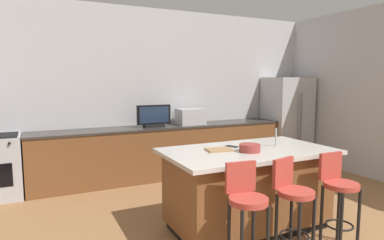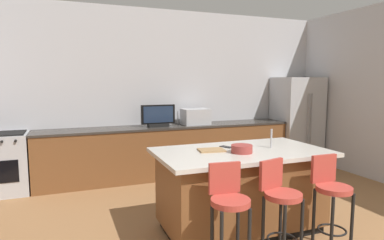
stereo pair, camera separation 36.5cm
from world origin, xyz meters
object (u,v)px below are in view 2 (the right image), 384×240
Objects in this scene: microwave at (195,117)px; tv_monitor at (158,117)px; cutting_board at (211,150)px; refrigerator at (296,121)px; cell_phone at (226,147)px; bar_stool_left at (229,210)px; bar_stool_right at (331,196)px; range_oven at (1,164)px; bar_stool_center at (280,203)px; kitchen_island at (241,189)px; fruit_bowl at (242,149)px.

tv_monitor is at bearing -175.86° from microwave.
cutting_board is at bearing -107.49° from microwave.
refrigerator is 3.39m from cell_phone.
bar_stool_left reaches higher than bar_stool_right.
bar_stool_left is at bearing -54.62° from range_oven.
bar_stool_left is at bearing -140.01° from cell_phone.
bar_stool_right is at bearing -80.43° from cell_phone.
tv_monitor is at bearing 107.10° from bar_stool_right.
range_oven is 3.82m from bar_stool_left.
range_oven is at bearing 178.80° from tv_monitor.
bar_stool_center is 1.02m from cell_phone.
bar_stool_left is (-0.22, -3.06, -0.49)m from tv_monitor.
bar_stool_center is (-0.39, -3.09, -0.47)m from microwave.
tv_monitor reaches higher than bar_stool_right.
kitchen_island is at bearing -99.31° from microwave.
range_oven is 4.04× the size of fruit_bowl.
bar_stool_center is 0.74m from fruit_bowl.
fruit_bowl is 0.33m from cell_phone.
kitchen_island is 12.75× the size of cell_phone.
microwave is 3.15m from bar_stool_right.
range_oven is at bearing -179.98° from microwave.
kitchen_island is 0.96m from bar_stool_right.
microwave is at bearing 0.02° from range_oven.
range_oven is 0.94× the size of bar_stool_left.
microwave is at bearing 80.69° from kitchen_island.
bar_stool_center reaches higher than cutting_board.
range_oven is at bearing 139.59° from kitchen_island.
bar_stool_left reaches higher than range_oven.
tv_monitor is 2.10m from cell_phone.
tv_monitor is at bearing 96.33° from fruit_bowl.
range_oven is 0.97× the size of bar_stool_right.
kitchen_island is 3.98× the size of microwave.
bar_stool_right reaches higher than cell_phone.
kitchen_island is 1.08× the size of refrigerator.
range_oven is 1.57× the size of tv_monitor.
fruit_bowl is at bearing -37.90° from cutting_board.
bar_stool_right is 3.38× the size of cutting_board.
range_oven is 2.51m from tv_monitor.
kitchen_island is 6.71× the size of cutting_board.
cutting_board is (-0.26, 0.21, -0.03)m from fruit_bowl.
tv_monitor is 2.43m from fruit_bowl.
refrigerator is at bearing -1.45° from microwave.
microwave reaches higher than cutting_board.
bar_stool_center is 6.43× the size of cell_phone.
cell_phone is at bearing 92.93° from fruit_bowl.
fruit_bowl is at bearing 135.33° from bar_stool_right.
fruit_bowl is (0.27, -2.41, -0.12)m from tv_monitor.
microwave is 2.51m from fruit_bowl.
refrigerator is at bearing 13.47° from cell_phone.
tv_monitor reaches higher than microwave.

